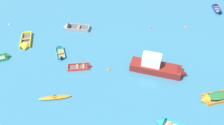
# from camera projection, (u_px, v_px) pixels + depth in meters

# --- Properties ---
(rowboat_orange_near_camera) EXTENTS (4.06, 1.84, 1.31)m
(rowboat_orange_near_camera) POSITION_uv_depth(u_px,v_px,m) (213.00, 98.00, 25.19)
(rowboat_orange_near_camera) COLOR gray
(rowboat_orange_near_camera) RESTS_ON ground_plane
(rowboat_turquoise_far_left) EXTENTS (1.45, 3.08, 0.96)m
(rowboat_turquoise_far_left) POSITION_uv_depth(u_px,v_px,m) (60.00, 50.00, 31.90)
(rowboat_turquoise_far_left) COLOR #99754C
(rowboat_turquoise_far_left) RESTS_ON ground_plane
(motor_launch_maroon_distant_center) EXTENTS (7.03, 4.45, 2.66)m
(motor_launch_maroon_distant_center) POSITION_uv_depth(u_px,v_px,m) (159.00, 67.00, 28.31)
(motor_launch_maroon_distant_center) COLOR maroon
(motor_launch_maroon_distant_center) RESTS_ON ground_plane
(rowboat_deep_blue_outer_left) EXTENTS (1.60, 3.58, 0.93)m
(rowboat_deep_blue_outer_left) POSITION_uv_depth(u_px,v_px,m) (216.00, 7.00, 41.46)
(rowboat_deep_blue_outer_left) COLOR gray
(rowboat_deep_blue_outer_left) RESTS_ON ground_plane
(rowboat_green_midfield_left) EXTENTS (3.70, 1.98, 1.12)m
(rowboat_green_midfield_left) POSITION_uv_depth(u_px,v_px,m) (3.00, 57.00, 30.66)
(rowboat_green_midfield_left) COLOR gray
(rowboat_green_midfield_left) RESTS_ON ground_plane
(rowboat_yellow_outer_right) EXTENTS (1.60, 4.34, 1.24)m
(rowboat_yellow_outer_right) POSITION_uv_depth(u_px,v_px,m) (25.00, 45.00, 32.78)
(rowboat_yellow_outer_right) COLOR #4C4C51
(rowboat_yellow_outer_right) RESTS_ON ground_plane
(rowboat_red_near_left) EXTENTS (3.07, 1.20, 1.03)m
(rowboat_red_near_left) POSITION_uv_depth(u_px,v_px,m) (85.00, 66.00, 29.31)
(rowboat_red_near_left) COLOR #4C4C51
(rowboat_red_near_left) RESTS_ON ground_plane
(rowboat_grey_back_row_center) EXTENTS (4.36, 2.39, 1.39)m
(rowboat_grey_back_row_center) POSITION_uv_depth(u_px,v_px,m) (71.00, 28.00, 36.14)
(rowboat_grey_back_row_center) COLOR #4C4C51
(rowboat_grey_back_row_center) RESTS_ON ground_plane
(kayak_orange_cluster_outer) EXTENTS (3.50, 0.58, 0.33)m
(kayak_orange_cluster_outer) POSITION_uv_depth(u_px,v_px,m) (55.00, 97.00, 25.39)
(kayak_orange_cluster_outer) COLOR orange
(kayak_orange_cluster_outer) RESTS_ON ground_plane
(mooring_buoy_midfield) EXTENTS (0.34, 0.34, 0.34)m
(mooring_buoy_midfield) POSITION_uv_depth(u_px,v_px,m) (151.00, 27.00, 36.61)
(mooring_buoy_midfield) COLOR red
(mooring_buoy_midfield) RESTS_ON ground_plane
(mooring_buoy_far_field) EXTENTS (0.39, 0.39, 0.39)m
(mooring_buoy_far_field) POSITION_uv_depth(u_px,v_px,m) (186.00, 27.00, 36.69)
(mooring_buoy_far_field) COLOR orange
(mooring_buoy_far_field) RESTS_ON ground_plane
(mooring_buoy_trailing) EXTENTS (0.28, 0.28, 0.28)m
(mooring_buoy_trailing) POSITION_uv_depth(u_px,v_px,m) (9.00, 25.00, 37.27)
(mooring_buoy_trailing) COLOR silver
(mooring_buoy_trailing) RESTS_ON ground_plane
(mooring_buoy_central) EXTENTS (0.39, 0.39, 0.39)m
(mooring_buoy_central) POSITION_uv_depth(u_px,v_px,m) (108.00, 70.00, 29.03)
(mooring_buoy_central) COLOR orange
(mooring_buoy_central) RESTS_ON ground_plane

